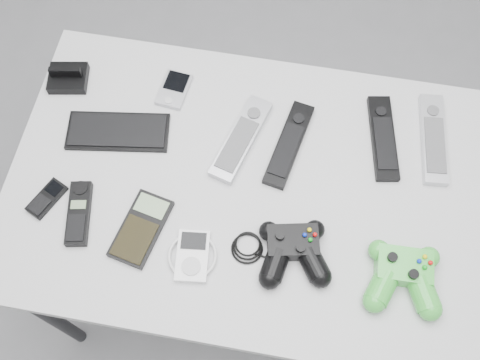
% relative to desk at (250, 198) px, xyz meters
% --- Properties ---
extents(floor, '(3.50, 3.50, 0.00)m').
position_rel_desk_xyz_m(floor, '(-0.06, 0.03, -0.66)').
color(floor, slate).
rests_on(floor, ground).
extents(desk, '(1.08, 0.70, 0.73)m').
position_rel_desk_xyz_m(desk, '(0.00, 0.00, 0.00)').
color(desk, '#A8A7AA').
rests_on(desk, floor).
extents(pda_keyboard, '(0.25, 0.13, 0.01)m').
position_rel_desk_xyz_m(pda_keyboard, '(-0.32, 0.08, 0.07)').
color(pda_keyboard, black).
rests_on(pda_keyboard, desk).
extents(dock_bracket, '(0.10, 0.09, 0.05)m').
position_rel_desk_xyz_m(dock_bracket, '(-0.48, 0.20, 0.09)').
color(dock_bracket, black).
rests_on(dock_bracket, desk).
extents(pda, '(0.07, 0.11, 0.02)m').
position_rel_desk_xyz_m(pda, '(-0.22, 0.22, 0.07)').
color(pda, '#A6A7AD').
rests_on(pda, desk).
extents(remote_silver_a, '(0.12, 0.23, 0.02)m').
position_rel_desk_xyz_m(remote_silver_a, '(-0.04, 0.11, 0.08)').
color(remote_silver_a, '#A6A7AD').
rests_on(remote_silver_a, desk).
extents(remote_black_a, '(0.09, 0.23, 0.02)m').
position_rel_desk_xyz_m(remote_black_a, '(0.07, 0.12, 0.07)').
color(remote_black_a, black).
rests_on(remote_black_a, desk).
extents(remote_black_b, '(0.09, 0.22, 0.02)m').
position_rel_desk_xyz_m(remote_black_b, '(0.28, 0.17, 0.07)').
color(remote_black_b, black).
rests_on(remote_black_b, desk).
extents(remote_silver_b, '(0.07, 0.23, 0.02)m').
position_rel_desk_xyz_m(remote_silver_b, '(0.39, 0.19, 0.07)').
color(remote_silver_b, '#B3B4BA').
rests_on(remote_silver_b, desk).
extents(mobile_phone, '(0.08, 0.10, 0.02)m').
position_rel_desk_xyz_m(mobile_phone, '(-0.43, -0.11, 0.07)').
color(mobile_phone, black).
rests_on(mobile_phone, desk).
extents(cordless_handset, '(0.07, 0.15, 0.02)m').
position_rel_desk_xyz_m(cordless_handset, '(-0.35, -0.13, 0.07)').
color(cordless_handset, black).
rests_on(cordless_handset, desk).
extents(calculator, '(0.11, 0.18, 0.02)m').
position_rel_desk_xyz_m(calculator, '(-0.21, -0.14, 0.07)').
color(calculator, black).
rests_on(calculator, desk).
extents(mp3_player, '(0.12, 0.12, 0.02)m').
position_rel_desk_xyz_m(mp3_player, '(-0.09, -0.18, 0.07)').
color(mp3_player, silver).
rests_on(mp3_player, desk).
extents(controller_black, '(0.28, 0.21, 0.05)m').
position_rel_desk_xyz_m(controller_black, '(0.11, -0.14, 0.09)').
color(controller_black, black).
rests_on(controller_black, desk).
extents(controller_green, '(0.16, 0.17, 0.05)m').
position_rel_desk_xyz_m(controller_green, '(0.34, -0.15, 0.09)').
color(controller_green, green).
rests_on(controller_green, desk).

